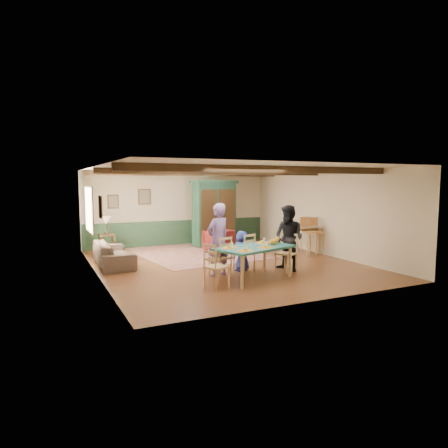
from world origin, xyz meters
name	(u,v)px	position (x,y,z in m)	size (l,w,h in m)	color
floor	(225,264)	(0.00, 0.00, 0.00)	(8.00, 8.00, 0.00)	#562D18
wall_back	(179,208)	(0.00, 4.00, 1.35)	(7.00, 0.02, 2.70)	beige
wall_left	(96,222)	(-3.50, 0.00, 1.35)	(0.02, 8.00, 2.70)	beige
wall_right	(324,213)	(3.50, 0.00, 1.35)	(0.02, 8.00, 2.70)	beige
ceiling	(225,168)	(0.00, 0.00, 2.70)	(7.00, 8.00, 0.02)	white
wainscot_back	(180,232)	(0.00, 3.98, 0.45)	(6.95, 0.03, 0.90)	#203C25
ceiling_beam_front	(269,169)	(0.00, -2.30, 2.61)	(6.95, 0.16, 0.16)	black
ceiling_beam_mid	(219,172)	(0.00, 0.40, 2.61)	(6.95, 0.16, 0.16)	black
ceiling_beam_back	(188,174)	(0.00, 3.00, 2.61)	(6.95, 0.16, 0.16)	black
window_left	(89,209)	(-3.47, 1.70, 1.55)	(0.06, 1.60, 1.30)	white
picture_left_wall	(101,207)	(-3.47, -0.60, 1.75)	(0.04, 0.42, 0.52)	gray
picture_back_a	(145,197)	(-1.30, 3.97, 1.80)	(0.45, 0.04, 0.55)	gray
picture_back_b	(113,202)	(-2.40, 3.97, 1.65)	(0.38, 0.04, 0.48)	gray
dining_table	(254,263)	(-0.15, -1.94, 0.39)	(1.88, 1.05, 0.78)	#1D5D54
dining_chair_far_left	(220,257)	(-0.77, -1.34, 0.50)	(0.44, 0.46, 0.99)	tan
dining_chair_far_right	(244,252)	(0.03, -1.09, 0.50)	(0.44, 0.46, 0.99)	tan
dining_chair_end_left	(217,266)	(-1.30, -2.29, 0.50)	(0.44, 0.46, 0.99)	tan
dining_chair_end_right	(286,253)	(1.00, -1.58, 0.50)	(0.44, 0.46, 0.99)	tan
person_man	(218,240)	(-0.80, -1.26, 0.90)	(0.66, 0.43, 1.81)	#755A9B
person_woman	(289,238)	(1.10, -1.55, 0.86)	(0.84, 0.65, 1.73)	black
person_child	(242,251)	(0.00, -1.01, 0.53)	(0.51, 0.33, 1.05)	#253596
cat	(274,241)	(0.43, -1.86, 0.88)	(0.38, 0.15, 0.19)	orange
place_setting_near_left	(245,249)	(-0.62, -2.36, 0.84)	(0.42, 0.31, 0.11)	yellow
place_setting_near_center	(266,245)	(0.03, -2.15, 0.84)	(0.42, 0.31, 0.11)	yellow
place_setting_far_left	(229,246)	(-0.77, -1.86, 0.84)	(0.42, 0.31, 0.11)	yellow
place_setting_far_right	(262,241)	(0.32, -1.51, 0.84)	(0.42, 0.31, 0.11)	yellow
area_rug	(197,253)	(-0.13, 1.91, 0.01)	(3.53, 4.19, 0.01)	tan
armoire	(214,213)	(1.04, 3.13, 1.19)	(1.68, 0.67, 2.38)	#153526
armchair	(219,241)	(0.66, 1.91, 0.37)	(0.79, 0.81, 0.74)	#470E10
sofa	(114,254)	(-2.92, 1.14, 0.32)	(2.21, 0.86, 0.64)	#3D3026
end_table	(107,244)	(-2.78, 3.19, 0.31)	(0.51, 0.51, 0.63)	black
table_lamp	(106,225)	(-2.78, 3.19, 0.92)	(0.32, 0.32, 0.58)	beige
counter_table	(303,240)	(2.91, 0.29, 0.46)	(1.09, 0.64, 0.91)	#C6B49A
bar_stool_left	(309,237)	(2.86, -0.07, 0.62)	(0.44, 0.48, 1.23)	tan
bar_stool_right	(317,236)	(3.24, 0.00, 0.60)	(0.42, 0.47, 1.20)	tan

